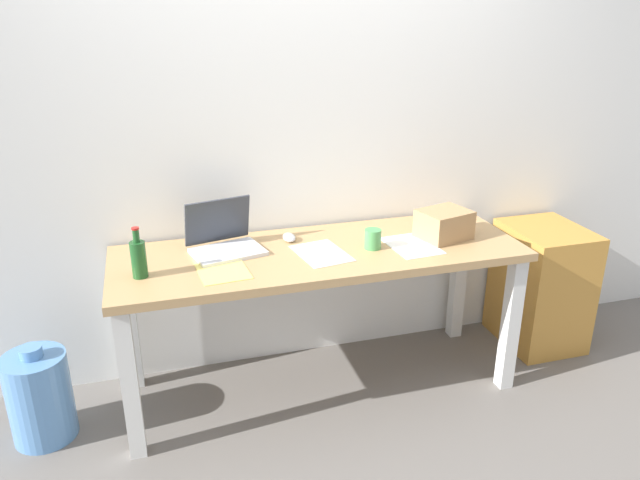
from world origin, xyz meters
The scene contains 13 objects.
ground_plane centered at (0.00, 0.00, 0.00)m, with size 8.00×8.00×0.00m, color slate.
back_wall centered at (0.00, 0.39, 1.30)m, with size 5.20×0.08×2.60m, color white.
desk centered at (0.00, 0.00, 0.66)m, with size 1.94×0.66×0.76m.
laptop_left centered at (-0.44, 0.12, 0.81)m, with size 0.37×0.32×0.24m.
beer_bottle centered at (-0.82, -0.07, 0.85)m, with size 0.07×0.07×0.22m.
computer_mouse centered at (-0.11, 0.16, 0.78)m, with size 0.06×0.10×0.03m, color silver.
cardboard_box centered at (0.63, -0.02, 0.83)m, with size 0.24×0.20×0.14m, color tan.
coffee_mug centered at (0.25, -0.05, 0.81)m, with size 0.08×0.08×0.10m, color #4C9E56.
paper_sheet_center centered at (-0.01, -0.05, 0.76)m, with size 0.21×0.30×0.00m, color white.
paper_sheet_front_left centered at (-0.48, -0.09, 0.76)m, with size 0.21×0.30×0.00m, color #F4E06B.
paper_sheet_front_right centered at (0.44, -0.08, 0.76)m, with size 0.21×0.30×0.00m, color white.
water_cooler_jug centered at (-1.32, -0.03, 0.21)m, with size 0.28×0.28×0.47m.
filing_cabinet centered at (1.34, 0.09, 0.35)m, with size 0.40×0.48×0.70m, color #C68938.
Camera 1 is at (-0.75, -2.55, 1.85)m, focal length 34.04 mm.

